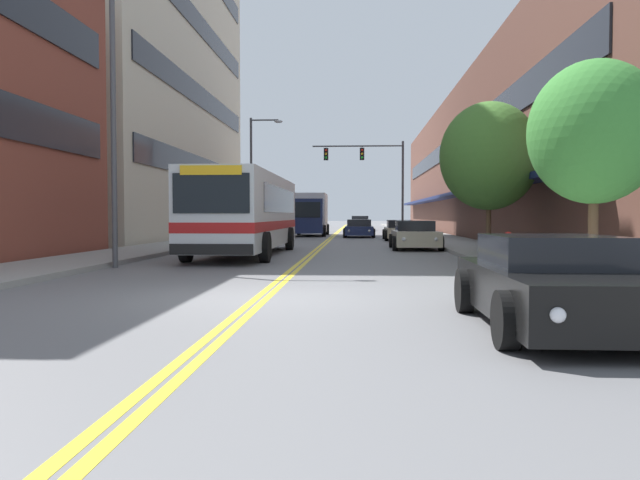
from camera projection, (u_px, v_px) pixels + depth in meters
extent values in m
plane|color=slate|center=(334.00, 235.00, 48.46)|extent=(240.00, 240.00, 0.00)
cube|color=gray|center=(245.00, 234.00, 48.87)|extent=(3.02, 106.00, 0.15)
cube|color=gray|center=(425.00, 234.00, 48.04)|extent=(3.02, 106.00, 0.15)
cube|color=yellow|center=(333.00, 235.00, 48.46)|extent=(0.14, 106.00, 0.01)
cube|color=yellow|center=(336.00, 235.00, 48.45)|extent=(0.14, 106.00, 0.01)
cube|color=black|center=(11.00, 116.00, 18.87)|extent=(0.08, 12.96, 1.40)
cube|color=beige|center=(113.00, 28.00, 42.15)|extent=(12.00, 28.30, 28.47)
cube|color=black|center=(202.00, 168.00, 42.17)|extent=(0.08, 26.04, 1.40)
cube|color=black|center=(202.00, 97.00, 41.98)|extent=(0.08, 26.04, 1.40)
cube|color=black|center=(201.00, 26.00, 41.80)|extent=(0.08, 26.04, 1.40)
cube|color=brown|center=(502.00, 165.00, 47.49)|extent=(8.00, 68.00, 10.80)
cube|color=navy|center=(441.00, 197.00, 47.86)|extent=(1.10, 61.20, 0.24)
cube|color=black|center=(448.00, 148.00, 47.67)|extent=(0.08, 61.20, 1.40)
cube|color=silver|center=(247.00, 211.00, 24.23)|extent=(2.53, 11.96, 2.69)
cube|color=#B21919|center=(247.00, 225.00, 24.25)|extent=(2.55, 11.98, 0.32)
cube|color=black|center=(250.00, 200.00, 24.81)|extent=(2.56, 9.33, 0.97)
cube|color=black|center=(211.00, 193.00, 18.23)|extent=(2.28, 0.04, 1.18)
cube|color=yellow|center=(211.00, 170.00, 18.19)|extent=(1.82, 0.06, 0.28)
cube|color=black|center=(211.00, 249.00, 18.27)|extent=(2.48, 0.08, 0.32)
cylinder|color=black|center=(186.00, 247.00, 20.30)|extent=(0.30, 1.00, 1.00)
cylinder|color=black|center=(265.00, 247.00, 20.15)|extent=(0.30, 1.00, 1.00)
cylinder|color=black|center=(231.00, 239.00, 27.64)|extent=(0.30, 1.00, 1.00)
cylinder|color=black|center=(290.00, 239.00, 27.48)|extent=(0.30, 1.00, 1.00)
cube|color=#38383D|center=(249.00, 233.00, 35.15)|extent=(1.78, 4.07, 0.75)
cube|color=black|center=(249.00, 222.00, 35.29)|extent=(1.53, 1.79, 0.42)
cylinder|color=black|center=(228.00, 237.00, 33.95)|extent=(0.22, 0.65, 0.65)
cylinder|color=black|center=(261.00, 237.00, 33.84)|extent=(0.22, 0.65, 0.65)
cylinder|color=black|center=(237.00, 236.00, 36.47)|extent=(0.22, 0.65, 0.65)
cylinder|color=black|center=(268.00, 236.00, 36.36)|extent=(0.22, 0.65, 0.65)
sphere|color=silver|center=(230.00, 233.00, 33.13)|extent=(0.16, 0.16, 0.16)
sphere|color=silver|center=(254.00, 233.00, 33.06)|extent=(0.16, 0.16, 0.16)
cube|color=red|center=(244.00, 231.00, 37.23)|extent=(0.18, 0.04, 0.10)
cube|color=red|center=(265.00, 231.00, 37.15)|extent=(0.18, 0.04, 0.10)
cube|color=#232328|center=(271.00, 230.00, 44.83)|extent=(1.80, 4.62, 0.58)
cube|color=black|center=(271.00, 223.00, 44.99)|extent=(1.55, 2.03, 0.48)
cylinder|color=black|center=(255.00, 232.00, 43.46)|extent=(0.22, 0.68, 0.68)
cylinder|color=black|center=(281.00, 232.00, 43.35)|extent=(0.22, 0.68, 0.68)
cylinder|color=black|center=(261.00, 231.00, 46.32)|extent=(0.22, 0.68, 0.68)
cylinder|color=black|center=(286.00, 231.00, 46.21)|extent=(0.22, 0.68, 0.68)
sphere|color=silver|center=(257.00, 230.00, 42.54)|extent=(0.16, 0.16, 0.16)
sphere|color=silver|center=(275.00, 230.00, 42.46)|extent=(0.16, 0.16, 0.16)
cube|color=red|center=(267.00, 229.00, 47.18)|extent=(0.18, 0.04, 0.10)
cube|color=red|center=(284.00, 229.00, 47.10)|extent=(0.18, 0.04, 0.10)
cube|color=black|center=(554.00, 291.00, 8.37)|extent=(1.87, 4.43, 0.64)
cube|color=black|center=(551.00, 251.00, 8.53)|extent=(1.61, 1.95, 0.43)
cylinder|color=black|center=(506.00, 320.00, 7.07)|extent=(0.22, 0.68, 0.68)
cylinder|color=black|center=(465.00, 291.00, 9.81)|extent=(0.22, 0.68, 0.68)
cylinder|color=black|center=(589.00, 292.00, 9.69)|extent=(0.22, 0.68, 0.68)
sphere|color=silver|center=(558.00, 315.00, 6.19)|extent=(0.16, 0.16, 0.16)
cube|color=red|center=(473.00, 273.00, 10.63)|extent=(0.18, 0.04, 0.10)
cube|color=red|center=(553.00, 274.00, 10.55)|extent=(0.18, 0.04, 0.10)
cube|color=beige|center=(415.00, 238.00, 28.10)|extent=(1.91, 4.45, 0.65)
cube|color=black|center=(415.00, 226.00, 28.26)|extent=(1.64, 1.96, 0.46)
cylinder|color=black|center=(395.00, 243.00, 26.79)|extent=(0.22, 0.65, 0.65)
cylinder|color=black|center=(441.00, 243.00, 26.67)|extent=(0.22, 0.65, 0.65)
cylinder|color=black|center=(392.00, 241.00, 29.54)|extent=(0.22, 0.65, 0.65)
cylinder|color=black|center=(433.00, 241.00, 29.42)|extent=(0.22, 0.65, 0.65)
sphere|color=silver|center=(404.00, 239.00, 25.90)|extent=(0.16, 0.16, 0.16)
sphere|color=silver|center=(436.00, 239.00, 25.82)|extent=(0.16, 0.16, 0.16)
cube|color=red|center=(397.00, 236.00, 30.37)|extent=(0.18, 0.04, 0.10)
cube|color=red|center=(425.00, 236.00, 30.29)|extent=(0.18, 0.04, 0.10)
cube|color=#BCAD89|center=(400.00, 232.00, 38.62)|extent=(1.72, 4.75, 0.59)
cube|color=black|center=(399.00, 224.00, 38.79)|extent=(1.48, 2.09, 0.48)
cylinder|color=black|center=(386.00, 236.00, 37.21)|extent=(0.22, 0.63, 0.63)
cylinder|color=black|center=(416.00, 236.00, 37.10)|extent=(0.22, 0.63, 0.63)
cylinder|color=black|center=(384.00, 234.00, 40.15)|extent=(0.22, 0.63, 0.63)
cylinder|color=black|center=(412.00, 234.00, 40.04)|extent=(0.22, 0.63, 0.63)
sphere|color=silver|center=(392.00, 233.00, 36.26)|extent=(0.16, 0.16, 0.16)
sphere|color=silver|center=(413.00, 233.00, 36.19)|extent=(0.16, 0.16, 0.16)
cube|color=red|center=(388.00, 231.00, 41.04)|extent=(0.18, 0.04, 0.10)
cube|color=red|center=(407.00, 231.00, 40.96)|extent=(0.18, 0.04, 0.10)
cube|color=#19234C|center=(359.00, 230.00, 43.71)|extent=(1.92, 4.62, 0.59)
cube|color=black|center=(359.00, 223.00, 43.87)|extent=(1.65, 2.03, 0.47)
cylinder|color=black|center=(345.00, 233.00, 42.34)|extent=(0.22, 0.63, 0.63)
cylinder|color=black|center=(374.00, 233.00, 42.23)|extent=(0.22, 0.63, 0.63)
cylinder|color=black|center=(345.00, 232.00, 45.20)|extent=(0.22, 0.63, 0.63)
cylinder|color=black|center=(373.00, 232.00, 45.09)|extent=(0.22, 0.63, 0.63)
sphere|color=silver|center=(349.00, 231.00, 41.42)|extent=(0.16, 0.16, 0.16)
sphere|color=silver|center=(369.00, 231.00, 41.34)|extent=(0.16, 0.16, 0.16)
cube|color=red|center=(350.00, 229.00, 46.06)|extent=(0.18, 0.04, 0.10)
cube|color=red|center=(368.00, 229.00, 45.98)|extent=(0.18, 0.04, 0.10)
cube|color=#B7B7BC|center=(360.00, 225.00, 63.22)|extent=(1.93, 4.40, 0.75)
cube|color=black|center=(360.00, 219.00, 63.37)|extent=(1.66, 1.94, 0.54)
cylinder|color=black|center=(350.00, 227.00, 61.93)|extent=(0.22, 0.67, 0.67)
cylinder|color=black|center=(370.00, 227.00, 61.81)|extent=(0.22, 0.67, 0.67)
cylinder|color=black|center=(350.00, 227.00, 64.65)|extent=(0.22, 0.67, 0.67)
cylinder|color=black|center=(369.00, 227.00, 64.53)|extent=(0.22, 0.67, 0.67)
sphere|color=silver|center=(353.00, 225.00, 61.04)|extent=(0.16, 0.16, 0.16)
sphere|color=silver|center=(367.00, 225.00, 60.96)|extent=(0.16, 0.16, 0.16)
cube|color=red|center=(353.00, 224.00, 65.47)|extent=(0.18, 0.04, 0.10)
cube|color=red|center=(367.00, 224.00, 65.38)|extent=(0.18, 0.04, 0.10)
cube|color=#19234C|center=(308.00, 216.00, 44.33)|extent=(2.21, 2.11, 2.44)
cube|color=black|center=(307.00, 210.00, 43.24)|extent=(1.88, 0.04, 1.07)
cube|color=white|center=(312.00, 213.00, 47.83)|extent=(2.25, 4.93, 2.93)
cylinder|color=black|center=(292.00, 231.00, 44.44)|extent=(0.28, 0.84, 0.84)
cylinder|color=black|center=(324.00, 231.00, 44.31)|extent=(0.28, 0.84, 0.84)
cylinder|color=black|center=(299.00, 229.00, 49.43)|extent=(0.28, 0.84, 0.84)
cylinder|color=black|center=(327.00, 229.00, 49.29)|extent=(0.28, 0.84, 0.84)
cylinder|color=#47474C|center=(403.00, 188.00, 47.14)|extent=(0.18, 0.18, 7.13)
cylinder|color=#47474C|center=(358.00, 146.00, 47.22)|extent=(6.84, 0.11, 0.11)
cube|color=black|center=(362.00, 154.00, 47.22)|extent=(0.34, 0.26, 0.92)
sphere|color=red|center=(362.00, 150.00, 47.05)|extent=(0.18, 0.18, 0.18)
sphere|color=yellow|center=(362.00, 154.00, 47.06)|extent=(0.18, 0.18, 0.18)
sphere|color=green|center=(362.00, 157.00, 47.07)|extent=(0.18, 0.18, 0.18)
cylinder|color=black|center=(362.00, 147.00, 47.20)|extent=(0.02, 0.02, 0.14)
cube|color=black|center=(326.00, 154.00, 47.38)|extent=(0.34, 0.26, 0.92)
sphere|color=red|center=(326.00, 150.00, 47.21)|extent=(0.18, 0.18, 0.18)
sphere|color=yellow|center=(326.00, 154.00, 47.22)|extent=(0.18, 0.18, 0.18)
sphere|color=green|center=(326.00, 158.00, 47.23)|extent=(0.18, 0.18, 0.18)
cylinder|color=black|center=(326.00, 147.00, 47.36)|extent=(0.02, 0.02, 0.14)
cylinder|color=#47474C|center=(114.00, 129.00, 18.05)|extent=(0.16, 0.16, 8.06)
cylinder|color=#47474C|center=(251.00, 178.00, 41.52)|extent=(0.16, 0.16, 8.00)
cylinder|color=#47474C|center=(265.00, 120.00, 41.31)|extent=(1.84, 0.10, 0.10)
ellipsoid|color=#B2B2B7|center=(278.00, 121.00, 41.26)|extent=(0.56, 0.28, 0.20)
cylinder|color=brown|center=(593.00, 231.00, 14.39)|extent=(0.23, 0.23, 2.02)
ellipsoid|color=#387F33|center=(595.00, 132.00, 14.30)|extent=(3.00, 3.00, 3.30)
cylinder|color=brown|center=(488.00, 226.00, 22.68)|extent=(0.18, 0.18, 2.02)
ellipsoid|color=#42752D|center=(489.00, 156.00, 22.58)|extent=(3.56, 3.56, 3.92)
cylinder|color=red|center=(508.00, 251.00, 17.31)|extent=(0.25, 0.25, 0.75)
sphere|color=red|center=(508.00, 236.00, 17.30)|extent=(0.23, 0.23, 0.23)
cylinder|color=red|center=(502.00, 248.00, 17.32)|extent=(0.08, 0.11, 0.11)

